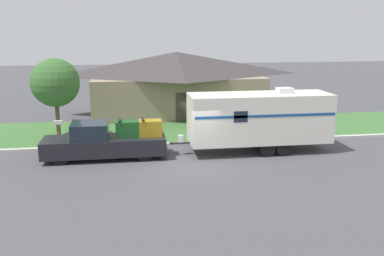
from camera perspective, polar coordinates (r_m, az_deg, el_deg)
name	(u,v)px	position (r m, az deg, el deg)	size (l,w,h in m)	color
ground_plane	(196,165)	(20.58, 0.51, -4.94)	(120.00, 120.00, 0.00)	#47474C
curb_strip	(185,143)	(24.11, -0.95, -2.04)	(80.00, 0.30, 0.14)	beige
lawn_strip	(177,129)	(27.64, -1.99, -0.19)	(80.00, 7.00, 0.03)	#3D6B33
house_across_street	(177,82)	(32.88, -2.06, 6.21)	(13.54, 7.40, 4.67)	gray
pickup_truck	(106,141)	(21.84, -11.41, -1.77)	(6.17, 1.94, 2.00)	black
travel_trailer	(260,118)	(22.66, 8.99, 1.35)	(8.43, 2.32, 3.37)	black
mailbox	(59,126)	(24.90, -17.37, 0.21)	(0.48, 0.20, 1.40)	brown
tree_in_yard	(55,83)	(26.19, -17.78, 5.75)	(2.82, 2.82, 4.72)	brown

